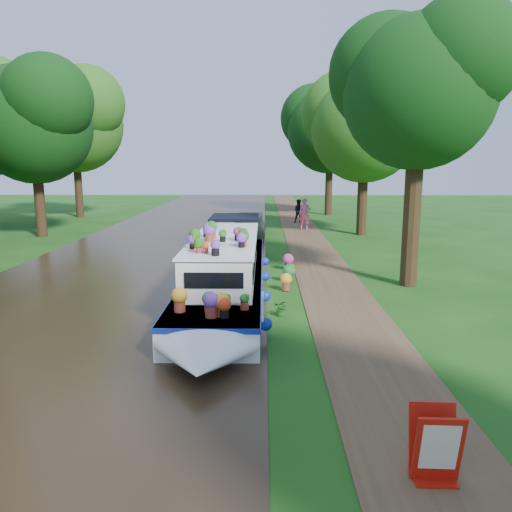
# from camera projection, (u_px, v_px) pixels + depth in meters

# --- Properties ---
(ground) EXTENTS (100.00, 100.00, 0.00)m
(ground) POSITION_uv_depth(u_px,v_px,m) (302.00, 311.00, 13.97)
(ground) COLOR #164611
(ground) RESTS_ON ground
(canal_water) EXTENTS (10.00, 100.00, 0.02)m
(canal_water) POSITION_uv_depth(u_px,v_px,m) (89.00, 309.00, 14.06)
(canal_water) COLOR black
(canal_water) RESTS_ON ground
(towpath) EXTENTS (2.20, 100.00, 0.03)m
(towpath) POSITION_uv_depth(u_px,v_px,m) (345.00, 310.00, 13.95)
(towpath) COLOR #4D3824
(towpath) RESTS_ON ground
(plant_boat) EXTENTS (2.29, 13.52, 2.23)m
(plant_boat) POSITION_uv_depth(u_px,v_px,m) (225.00, 271.00, 15.18)
(plant_boat) COLOR white
(plant_boat) RESTS_ON canal_water
(tree_near_overhang) EXTENTS (5.52, 5.28, 8.99)m
(tree_near_overhang) POSITION_uv_depth(u_px,v_px,m) (419.00, 81.00, 15.70)
(tree_near_overhang) COLOR black
(tree_near_overhang) RESTS_ON ground
(tree_near_mid) EXTENTS (6.90, 6.60, 9.40)m
(tree_near_mid) POSITION_uv_depth(u_px,v_px,m) (365.00, 119.00, 27.53)
(tree_near_mid) COLOR black
(tree_near_mid) RESTS_ON ground
(tree_near_far) EXTENTS (7.59, 7.26, 10.30)m
(tree_near_far) POSITION_uv_depth(u_px,v_px,m) (330.00, 123.00, 38.24)
(tree_near_far) COLOR black
(tree_near_far) RESTS_ON ground
(tree_far_c) EXTENTS (7.13, 6.82, 9.59)m
(tree_far_c) POSITION_uv_depth(u_px,v_px,m) (33.00, 116.00, 26.81)
(tree_far_c) COLOR black
(tree_far_c) RESTS_ON ground
(tree_far_d) EXTENTS (8.05, 7.70, 10.85)m
(tree_far_d) POSITION_uv_depth(u_px,v_px,m) (74.00, 116.00, 36.51)
(tree_far_d) COLOR black
(tree_far_d) RESTS_ON ground
(second_boat) EXTENTS (1.91, 6.13, 1.18)m
(second_boat) POSITION_uv_depth(u_px,v_px,m) (249.00, 227.00, 28.32)
(second_boat) COLOR black
(second_boat) RESTS_ON canal_water
(sandwich_board) EXTENTS (0.61, 0.50, 0.97)m
(sandwich_board) POSITION_uv_depth(u_px,v_px,m) (435.00, 448.00, 6.43)
(sandwich_board) COLOR #B8170D
(sandwich_board) RESTS_ON towpath
(pedestrian_pink) EXTENTS (0.72, 0.48, 1.93)m
(pedestrian_pink) POSITION_uv_depth(u_px,v_px,m) (305.00, 214.00, 30.36)
(pedestrian_pink) COLOR pink
(pedestrian_pink) RESTS_ON towpath
(pedestrian_dark) EXTENTS (0.82, 0.67, 1.61)m
(pedestrian_dark) POSITION_uv_depth(u_px,v_px,m) (299.00, 211.00, 33.79)
(pedestrian_dark) COLOR black
(pedestrian_dark) RESTS_ON towpath
(verge_plant) EXTENTS (0.53, 0.50, 0.46)m
(verge_plant) POSITION_uv_depth(u_px,v_px,m) (281.00, 308.00, 13.45)
(verge_plant) COLOR #245B1B
(verge_plant) RESTS_ON ground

